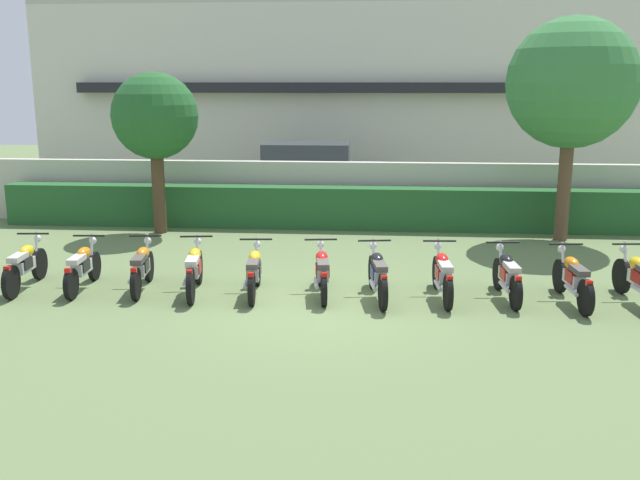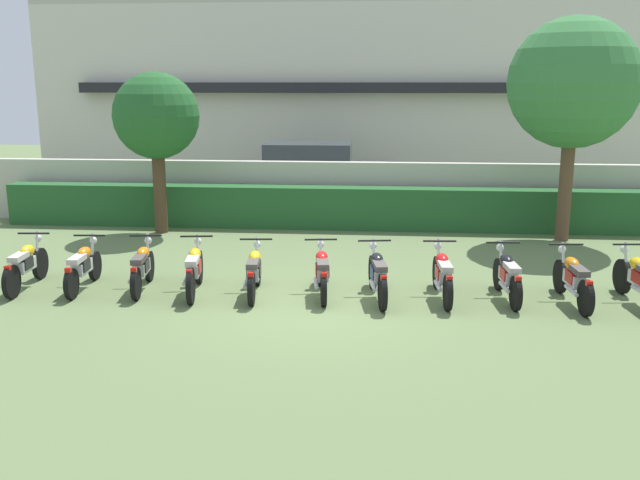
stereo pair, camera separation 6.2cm
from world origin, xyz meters
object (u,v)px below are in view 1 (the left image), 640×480
object	(u,v)px
parked_car	(311,173)
motorcycle_in_row_5	(322,271)
motorcycle_in_row_7	(442,274)
motorcycle_in_row_8	(507,275)
motorcycle_in_row_1	(82,267)
tree_near_inspector	(155,117)
motorcycle_in_row_6	(378,274)
motorcycle_in_row_3	(194,269)
tree_far_side	(572,84)
motorcycle_in_row_9	(573,278)
motorcycle_in_row_0	(25,265)
motorcycle_in_row_10	(639,279)
motorcycle_in_row_2	(142,267)
motorcycle_in_row_4	(254,271)

from	to	relation	value
parked_car	motorcycle_in_row_5	bearing A→B (deg)	-84.23
motorcycle_in_row_7	motorcycle_in_row_8	xyz separation A→B (m)	(1.14, 0.05, -0.00)
motorcycle_in_row_1	tree_near_inspector	bearing A→B (deg)	-2.90
motorcycle_in_row_1	motorcycle_in_row_6	distance (m)	5.44
motorcycle_in_row_1	motorcycle_in_row_7	world-z (taller)	motorcycle_in_row_7
motorcycle_in_row_1	motorcycle_in_row_3	distance (m)	2.13
tree_far_side	motorcycle_in_row_8	xyz separation A→B (m)	(-2.16, -5.01, -3.28)
tree_near_inspector	motorcycle_in_row_9	bearing A→B (deg)	-30.08
tree_far_side	motorcycle_in_row_7	xyz separation A→B (m)	(-3.30, -5.06, -3.28)
motorcycle_in_row_0	motorcycle_in_row_7	world-z (taller)	motorcycle_in_row_0
motorcycle_in_row_1	motorcycle_in_row_5	distance (m)	4.45
tree_near_inspector	motorcycle_in_row_10	distance (m)	11.54
parked_car	motorcycle_in_row_0	distance (m)	10.96
motorcycle_in_row_1	motorcycle_in_row_3	xyz separation A→B (m)	(2.13, -0.07, 0.02)
motorcycle_in_row_6	motorcycle_in_row_10	distance (m)	4.49
motorcycle_in_row_1	parked_car	bearing A→B (deg)	-22.46
tree_far_side	motorcycle_in_row_5	distance (m)	8.11
motorcycle_in_row_3	motorcycle_in_row_7	bearing A→B (deg)	-97.61
tree_near_inspector	motorcycle_in_row_0	world-z (taller)	tree_near_inspector
motorcycle_in_row_2	motorcycle_in_row_1	bearing A→B (deg)	84.59
tree_near_inspector	motorcycle_in_row_2	world-z (taller)	tree_near_inspector
tree_near_inspector	motorcycle_in_row_6	size ratio (longest dim) A/B	2.09
motorcycle_in_row_4	motorcycle_in_row_8	distance (m)	4.49
motorcycle_in_row_8	motorcycle_in_row_0	bearing A→B (deg)	86.34
motorcycle_in_row_6	motorcycle_in_row_10	size ratio (longest dim) A/B	0.98
motorcycle_in_row_2	motorcycle_in_row_5	size ratio (longest dim) A/B	1.00
motorcycle_in_row_0	motorcycle_in_row_9	xyz separation A→B (m)	(9.89, -0.07, 0.00)
motorcycle_in_row_6	motorcycle_in_row_2	bearing A→B (deg)	79.72
tree_far_side	motorcycle_in_row_7	distance (m)	6.87
motorcycle_in_row_2	tree_near_inspector	bearing A→B (deg)	6.07
motorcycle_in_row_3	motorcycle_in_row_7	distance (m)	4.46
motorcycle_in_row_10	motorcycle_in_row_7	bearing A→B (deg)	83.64
motorcycle_in_row_8	motorcycle_in_row_7	bearing A→B (deg)	88.55
motorcycle_in_row_5	tree_far_side	bearing A→B (deg)	-54.69
motorcycle_in_row_9	tree_far_side	bearing A→B (deg)	-15.69
parked_car	motorcycle_in_row_4	world-z (taller)	parked_car
parked_car	motorcycle_in_row_4	size ratio (longest dim) A/B	2.49
tree_far_side	motorcycle_in_row_6	distance (m)	7.56
tree_far_side	motorcycle_in_row_4	world-z (taller)	tree_far_side
tree_near_inspector	motorcycle_in_row_7	world-z (taller)	tree_near_inspector
motorcycle_in_row_2	motorcycle_in_row_9	size ratio (longest dim) A/B	0.93
motorcycle_in_row_3	motorcycle_in_row_6	bearing A→B (deg)	-99.21
tree_far_side	motorcycle_in_row_2	size ratio (longest dim) A/B	2.91
motorcycle_in_row_4	motorcycle_in_row_6	xyz separation A→B (m)	(2.21, -0.05, 0.01)
motorcycle_in_row_6	parked_car	bearing A→B (deg)	3.86
tree_near_inspector	tree_far_side	distance (m)	10.03
motorcycle_in_row_0	motorcycle_in_row_9	bearing A→B (deg)	-95.22
motorcycle_in_row_2	motorcycle_in_row_10	bearing A→B (deg)	-98.42
tree_near_inspector	motorcycle_in_row_9	xyz separation A→B (m)	(8.92, -5.17, -2.46)
motorcycle_in_row_0	tree_far_side	bearing A→B (deg)	-69.93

